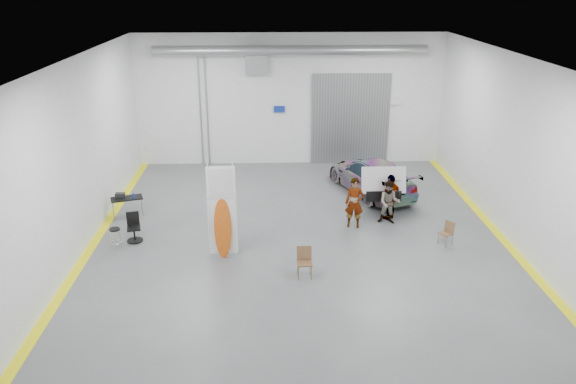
{
  "coord_description": "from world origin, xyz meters",
  "views": [
    {
      "loc": [
        -1.0,
        -17.4,
        8.3
      ],
      "look_at": [
        -0.37,
        0.22,
        1.5
      ],
      "focal_mm": 35.0,
      "sensor_mm": 36.0,
      "label": 1
    }
  ],
  "objects_px": {
    "person_b": "(389,202)",
    "surfboard_display": "(222,219)",
    "folding_chair_near": "(305,268)",
    "sedan_car": "(371,176)",
    "shop_stool": "(116,239)",
    "person_c": "(391,197)",
    "person_a": "(354,203)",
    "office_chair": "(134,229)",
    "folding_chair_far": "(445,238)",
    "work_table": "(125,198)"
  },
  "relations": [
    {
      "from": "person_c",
      "to": "surfboard_display",
      "type": "bearing_deg",
      "value": -13.03
    },
    {
      "from": "sedan_car",
      "to": "surfboard_display",
      "type": "xyz_separation_m",
      "value": [
        -5.64,
        -5.49,
        0.59
      ]
    },
    {
      "from": "person_b",
      "to": "shop_stool",
      "type": "distance_m",
      "value": 9.42
    },
    {
      "from": "person_b",
      "to": "folding_chair_near",
      "type": "relative_size",
      "value": 1.73
    },
    {
      "from": "person_b",
      "to": "office_chair",
      "type": "height_order",
      "value": "person_b"
    },
    {
      "from": "person_c",
      "to": "work_table",
      "type": "xyz_separation_m",
      "value": [
        -9.67,
        0.63,
        -0.15
      ]
    },
    {
      "from": "surfboard_display",
      "to": "work_table",
      "type": "height_order",
      "value": "surfboard_display"
    },
    {
      "from": "shop_stool",
      "to": "work_table",
      "type": "xyz_separation_m",
      "value": [
        -0.3,
        2.69,
        0.36
      ]
    },
    {
      "from": "person_c",
      "to": "work_table",
      "type": "bearing_deg",
      "value": -42.04
    },
    {
      "from": "person_c",
      "to": "folding_chair_near",
      "type": "relative_size",
      "value": 1.87
    },
    {
      "from": "person_b",
      "to": "folding_chair_near",
      "type": "xyz_separation_m",
      "value": [
        -3.25,
        -3.78,
        -0.51
      ]
    },
    {
      "from": "sedan_car",
      "to": "folding_chair_far",
      "type": "bearing_deg",
      "value": 89.17
    },
    {
      "from": "sedan_car",
      "to": "surfboard_display",
      "type": "bearing_deg",
      "value": 25.12
    },
    {
      "from": "folding_chair_far",
      "to": "shop_stool",
      "type": "relative_size",
      "value": 1.12
    },
    {
      "from": "work_table",
      "to": "shop_stool",
      "type": "bearing_deg",
      "value": -83.73
    },
    {
      "from": "sedan_car",
      "to": "person_b",
      "type": "relative_size",
      "value": 3.05
    },
    {
      "from": "person_c",
      "to": "office_chair",
      "type": "distance_m",
      "value": 9.03
    },
    {
      "from": "surfboard_display",
      "to": "folding_chair_far",
      "type": "relative_size",
      "value": 4.03
    },
    {
      "from": "person_b",
      "to": "person_c",
      "type": "height_order",
      "value": "person_c"
    },
    {
      "from": "person_a",
      "to": "shop_stool",
      "type": "xyz_separation_m",
      "value": [
        -7.97,
        -1.43,
        -0.55
      ]
    },
    {
      "from": "folding_chair_far",
      "to": "office_chair",
      "type": "height_order",
      "value": "office_chair"
    },
    {
      "from": "person_a",
      "to": "folding_chair_near",
      "type": "height_order",
      "value": "person_a"
    },
    {
      "from": "shop_stool",
      "to": "work_table",
      "type": "distance_m",
      "value": 2.73
    },
    {
      "from": "surfboard_display",
      "to": "shop_stool",
      "type": "relative_size",
      "value": 4.51
    },
    {
      "from": "shop_stool",
      "to": "work_table",
      "type": "height_order",
      "value": "work_table"
    },
    {
      "from": "sedan_car",
      "to": "person_c",
      "type": "height_order",
      "value": "person_c"
    },
    {
      "from": "surfboard_display",
      "to": "person_a",
      "type": "bearing_deg",
      "value": 21.95
    },
    {
      "from": "person_b",
      "to": "surfboard_display",
      "type": "distance_m",
      "value": 6.23
    },
    {
      "from": "person_c",
      "to": "folding_chair_far",
      "type": "bearing_deg",
      "value": 84.76
    },
    {
      "from": "folding_chair_far",
      "to": "shop_stool",
      "type": "height_order",
      "value": "folding_chair_far"
    },
    {
      "from": "folding_chair_near",
      "to": "office_chair",
      "type": "xyz_separation_m",
      "value": [
        -5.52,
        2.64,
        0.14
      ]
    },
    {
      "from": "office_chair",
      "to": "person_a",
      "type": "bearing_deg",
      "value": -6.67
    },
    {
      "from": "surfboard_display",
      "to": "work_table",
      "type": "distance_m",
      "value": 5.14
    },
    {
      "from": "surfboard_display",
      "to": "shop_stool",
      "type": "distance_m",
      "value": 3.72
    },
    {
      "from": "person_a",
      "to": "person_c",
      "type": "distance_m",
      "value": 1.54
    },
    {
      "from": "person_a",
      "to": "folding_chair_far",
      "type": "bearing_deg",
      "value": -17.69
    },
    {
      "from": "shop_stool",
      "to": "office_chair",
      "type": "distance_m",
      "value": 0.74
    },
    {
      "from": "sedan_car",
      "to": "shop_stool",
      "type": "relative_size",
      "value": 6.82
    },
    {
      "from": "person_c",
      "to": "folding_chair_near",
      "type": "distance_m",
      "value": 5.37
    },
    {
      "from": "office_chair",
      "to": "surfboard_display",
      "type": "bearing_deg",
      "value": -35.79
    },
    {
      "from": "person_b",
      "to": "surfboard_display",
      "type": "height_order",
      "value": "surfboard_display"
    },
    {
      "from": "person_a",
      "to": "person_b",
      "type": "bearing_deg",
      "value": 22.42
    },
    {
      "from": "work_table",
      "to": "person_c",
      "type": "bearing_deg",
      "value": -3.73
    },
    {
      "from": "folding_chair_near",
      "to": "shop_stool",
      "type": "xyz_separation_m",
      "value": [
        -6.01,
        2.08,
        0.07
      ]
    },
    {
      "from": "shop_stool",
      "to": "folding_chair_far",
      "type": "bearing_deg",
      "value": -0.52
    },
    {
      "from": "office_chair",
      "to": "shop_stool",
      "type": "bearing_deg",
      "value": -144.35
    },
    {
      "from": "person_a",
      "to": "person_b",
      "type": "height_order",
      "value": "person_a"
    },
    {
      "from": "sedan_car",
      "to": "office_chair",
      "type": "distance_m",
      "value": 9.66
    },
    {
      "from": "folding_chair_near",
      "to": "sedan_car",
      "type": "bearing_deg",
      "value": 64.0
    },
    {
      "from": "sedan_car",
      "to": "person_b",
      "type": "bearing_deg",
      "value": 72.6
    }
  ]
}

